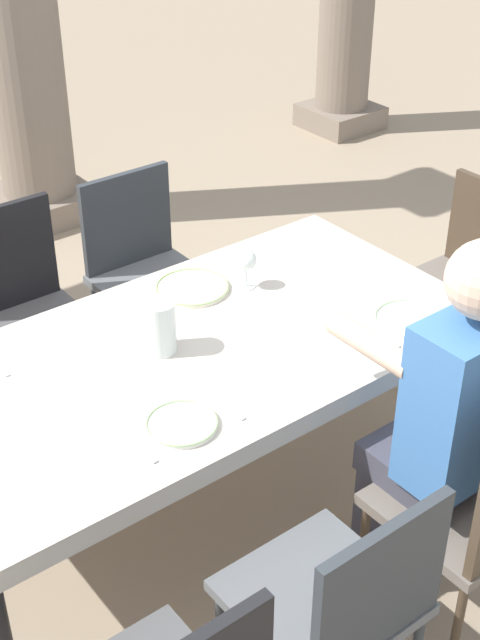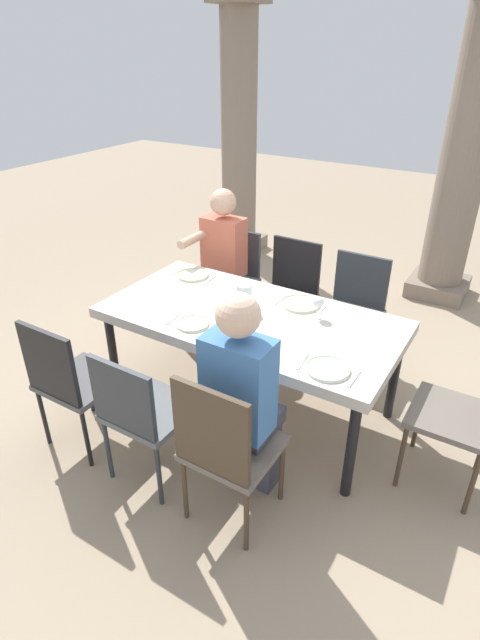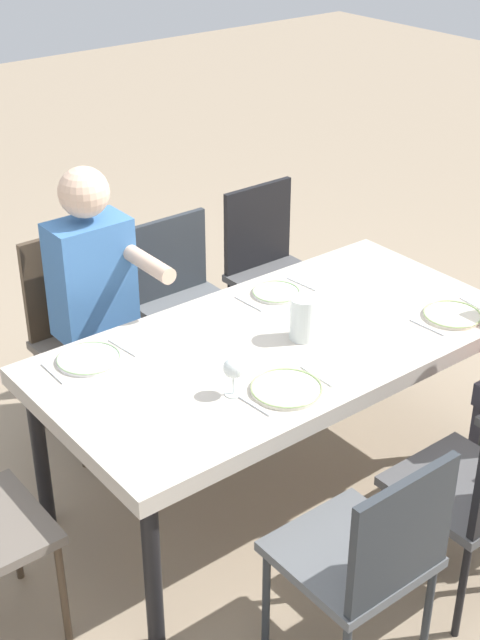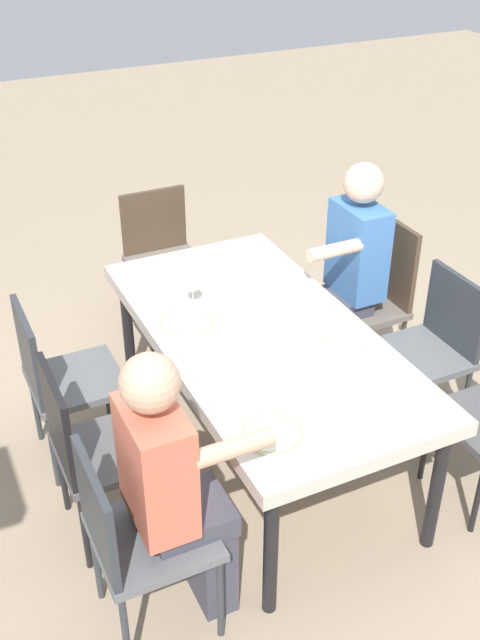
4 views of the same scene
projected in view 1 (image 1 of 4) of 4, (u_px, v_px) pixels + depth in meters
ground_plane at (195, 516)px, 3.24m from camera, size 16.00×16.00×0.00m
dining_table at (190, 364)px, 2.88m from camera, size 1.92×0.96×0.73m
chair_mid_north at (23, 307)px, 3.48m from camera, size 0.44×0.44×0.89m
chair_mid_south at (341, 601)px, 2.28m from camera, size 0.44×0.44×0.87m
chair_east_north at (144, 264)px, 3.77m from camera, size 0.44×0.44×0.88m
chair_head_east at (467, 275)px, 3.67m from camera, size 0.44×0.44×0.89m
diner_man_white at (442, 421)px, 2.58m from camera, size 0.35×0.50×1.31m
plate_1 at (182, 424)px, 2.52m from camera, size 0.21×0.21×0.02m
fork_1 at (136, 447)px, 2.44m from camera, size 0.03×0.17×0.01m
spoon_1 at (225, 405)px, 2.60m from camera, size 0.03×0.17×0.01m
plate_2 at (192, 288)px, 3.15m from camera, size 0.26×0.26×0.02m
wine_glass_2 at (246, 261)px, 3.12m from camera, size 0.07×0.07×0.15m
fork_2 at (156, 303)px, 3.08m from camera, size 0.02×0.17×0.01m
spoon_2 at (226, 276)px, 3.23m from camera, size 0.03×0.17×0.01m
plate_3 at (411, 320)px, 2.97m from camera, size 0.24×0.24×0.02m
fork_3 at (378, 337)px, 2.90m from camera, size 0.03×0.17×0.01m
spoon_3 at (441, 307)px, 3.05m from camera, size 0.02×0.17×0.01m
water_pitcher at (160, 329)px, 2.80m from camera, size 0.10×0.10×0.18m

